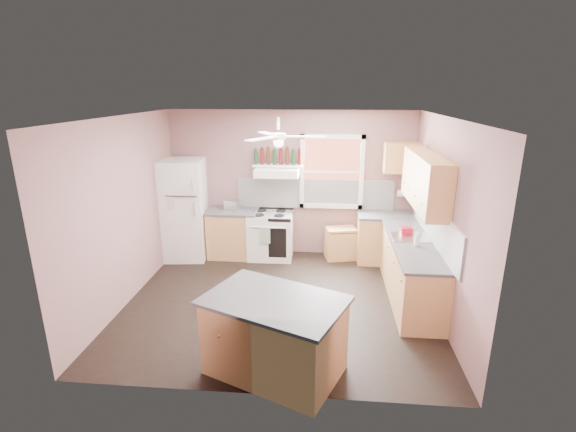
# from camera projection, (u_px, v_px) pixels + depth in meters

# --- Properties ---
(floor) EXTENTS (4.50, 4.50, 0.00)m
(floor) POSITION_uv_depth(u_px,v_px,m) (280.00, 301.00, 6.26)
(floor) COLOR black
(floor) RESTS_ON ground
(ceiling) EXTENTS (4.50, 4.50, 0.00)m
(ceiling) POSITION_uv_depth(u_px,v_px,m) (278.00, 117.00, 5.47)
(ceiling) COLOR white
(ceiling) RESTS_ON ground
(wall_back) EXTENTS (4.50, 0.05, 2.70)m
(wall_back) POSITION_uv_depth(u_px,v_px,m) (291.00, 184.00, 7.79)
(wall_back) COLOR #7E5958
(wall_back) RESTS_ON ground
(wall_right) EXTENTS (0.05, 4.00, 2.70)m
(wall_right) POSITION_uv_depth(u_px,v_px,m) (445.00, 220.00, 5.67)
(wall_right) COLOR #7E5958
(wall_right) RESTS_ON ground
(wall_left) EXTENTS (0.05, 4.00, 2.70)m
(wall_left) POSITION_uv_depth(u_px,v_px,m) (124.00, 211.00, 6.06)
(wall_left) COLOR #7E5958
(wall_left) RESTS_ON ground
(backsplash_back) EXTENTS (2.90, 0.03, 0.55)m
(backsplash_back) POSITION_uv_depth(u_px,v_px,m) (315.00, 194.00, 7.77)
(backsplash_back) COLOR white
(backsplash_back) RESTS_ON wall_back
(backsplash_right) EXTENTS (0.03, 2.60, 0.55)m
(backsplash_right) POSITION_uv_depth(u_px,v_px,m) (435.00, 225.00, 6.01)
(backsplash_right) COLOR white
(backsplash_right) RESTS_ON wall_right
(window_view) EXTENTS (1.00, 0.02, 1.20)m
(window_view) POSITION_uv_depth(u_px,v_px,m) (332.00, 172.00, 7.61)
(window_view) COLOR brown
(window_view) RESTS_ON wall_back
(window_frame) EXTENTS (1.16, 0.07, 1.36)m
(window_frame) POSITION_uv_depth(u_px,v_px,m) (332.00, 172.00, 7.59)
(window_frame) COLOR white
(window_frame) RESTS_ON wall_back
(refrigerator) EXTENTS (0.86, 0.84, 1.85)m
(refrigerator) POSITION_uv_depth(u_px,v_px,m) (183.00, 210.00, 7.66)
(refrigerator) COLOR white
(refrigerator) RESTS_ON floor
(base_cabinet_left) EXTENTS (0.90, 0.60, 0.86)m
(base_cabinet_left) POSITION_uv_depth(u_px,v_px,m) (233.00, 234.00, 7.84)
(base_cabinet_left) COLOR tan
(base_cabinet_left) RESTS_ON floor
(counter_left) EXTENTS (0.92, 0.62, 0.04)m
(counter_left) POSITION_uv_depth(u_px,v_px,m) (233.00, 211.00, 7.71)
(counter_left) COLOR #414143
(counter_left) RESTS_ON base_cabinet_left
(toaster) EXTENTS (0.32, 0.25, 0.18)m
(toaster) POSITION_uv_depth(u_px,v_px,m) (232.00, 205.00, 7.70)
(toaster) COLOR silver
(toaster) RESTS_ON counter_left
(stove) EXTENTS (0.82, 0.65, 0.86)m
(stove) POSITION_uv_depth(u_px,v_px,m) (271.00, 235.00, 7.78)
(stove) COLOR white
(stove) RESTS_ON floor
(range_hood) EXTENTS (0.78, 0.50, 0.14)m
(range_hood) POSITION_uv_depth(u_px,v_px,m) (277.00, 172.00, 7.47)
(range_hood) COLOR white
(range_hood) RESTS_ON wall_back
(bottle_shelf) EXTENTS (0.90, 0.26, 0.03)m
(bottle_shelf) POSITION_uv_depth(u_px,v_px,m) (278.00, 165.00, 7.56)
(bottle_shelf) COLOR white
(bottle_shelf) RESTS_ON range_hood
(cart) EXTENTS (0.61, 0.47, 0.54)m
(cart) POSITION_uv_depth(u_px,v_px,m) (340.00, 245.00, 7.77)
(cart) COLOR tan
(cart) RESTS_ON floor
(base_cabinet_corner) EXTENTS (1.00, 0.60, 0.86)m
(base_cabinet_corner) POSITION_uv_depth(u_px,v_px,m) (385.00, 239.00, 7.60)
(base_cabinet_corner) COLOR tan
(base_cabinet_corner) RESTS_ON floor
(base_cabinet_right) EXTENTS (0.60, 2.20, 0.86)m
(base_cabinet_right) POSITION_uv_depth(u_px,v_px,m) (411.00, 271.00, 6.25)
(base_cabinet_right) COLOR tan
(base_cabinet_right) RESTS_ON floor
(counter_corner) EXTENTS (1.02, 0.62, 0.04)m
(counter_corner) POSITION_uv_depth(u_px,v_px,m) (387.00, 215.00, 7.47)
(counter_corner) COLOR #414143
(counter_corner) RESTS_ON base_cabinet_corner
(counter_right) EXTENTS (0.62, 2.22, 0.04)m
(counter_right) POSITION_uv_depth(u_px,v_px,m) (413.00, 243.00, 6.12)
(counter_right) COLOR #414143
(counter_right) RESTS_ON base_cabinet_right
(sink) EXTENTS (0.55, 0.45, 0.03)m
(sink) POSITION_uv_depth(u_px,v_px,m) (410.00, 238.00, 6.31)
(sink) COLOR silver
(sink) RESTS_ON counter_right
(faucet) EXTENTS (0.03, 0.03, 0.14)m
(faucet) POSITION_uv_depth(u_px,v_px,m) (421.00, 233.00, 6.27)
(faucet) COLOR silver
(faucet) RESTS_ON sink
(upper_cabinet_right) EXTENTS (0.33, 1.80, 0.76)m
(upper_cabinet_right) POSITION_uv_depth(u_px,v_px,m) (425.00, 181.00, 6.03)
(upper_cabinet_right) COLOR tan
(upper_cabinet_right) RESTS_ON wall_right
(upper_cabinet_corner) EXTENTS (0.60, 0.33, 0.52)m
(upper_cabinet_corner) POSITION_uv_depth(u_px,v_px,m) (401.00, 158.00, 7.28)
(upper_cabinet_corner) COLOR tan
(upper_cabinet_corner) RESTS_ON wall_back
(paper_towel) EXTENTS (0.26, 0.12, 0.12)m
(paper_towel) POSITION_uv_depth(u_px,v_px,m) (405.00, 194.00, 7.48)
(paper_towel) COLOR white
(paper_towel) RESTS_ON wall_back
(island) EXTENTS (1.63, 1.36, 0.86)m
(island) POSITION_uv_depth(u_px,v_px,m) (275.00, 337.00, 4.60)
(island) COLOR tan
(island) RESTS_ON floor
(island_top) EXTENTS (1.74, 1.47, 0.04)m
(island_top) POSITION_uv_depth(u_px,v_px,m) (274.00, 301.00, 4.47)
(island_top) COLOR #414143
(island_top) RESTS_ON island
(ceiling_fan_hub) EXTENTS (0.20, 0.20, 0.08)m
(ceiling_fan_hub) POSITION_uv_depth(u_px,v_px,m) (278.00, 136.00, 5.54)
(ceiling_fan_hub) COLOR white
(ceiling_fan_hub) RESTS_ON ceiling
(soap_bottle) EXTENTS (0.13, 0.13, 0.24)m
(soap_bottle) POSITION_uv_depth(u_px,v_px,m) (417.00, 238.00, 5.93)
(soap_bottle) COLOR silver
(soap_bottle) RESTS_ON counter_right
(red_caddy) EXTENTS (0.20, 0.14, 0.10)m
(red_caddy) POSITION_uv_depth(u_px,v_px,m) (406.00, 230.00, 6.46)
(red_caddy) COLOR #A20D1C
(red_caddy) RESTS_ON counter_right
(wine_bottles) EXTENTS (0.86, 0.06, 0.31)m
(wine_bottles) POSITION_uv_depth(u_px,v_px,m) (278.00, 157.00, 7.51)
(wine_bottles) COLOR #143819
(wine_bottles) RESTS_ON bottle_shelf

